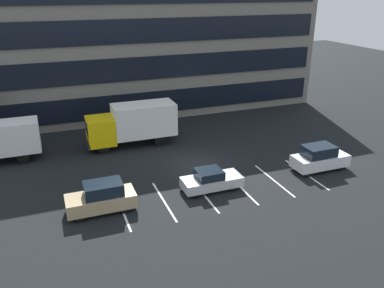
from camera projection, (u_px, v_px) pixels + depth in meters
ground_plane at (198, 165)px, 31.09m from camera, size 120.00×120.00×0.00m
office_building at (140, 43)px, 43.95m from camera, size 38.01×12.12×14.40m
lot_markings at (222, 190)px, 27.25m from camera, size 14.14×5.40×0.01m
box_truck_yellow at (133, 123)px, 34.35m from camera, size 7.87×2.61×3.65m
sedan_silver at (211, 180)px, 27.11m from camera, size 4.18×1.75×1.50m
suv_white at (320, 158)px, 30.03m from camera, size 4.34×1.84×1.96m
suv_tan at (102, 198)px, 24.42m from camera, size 4.27×1.81×1.93m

